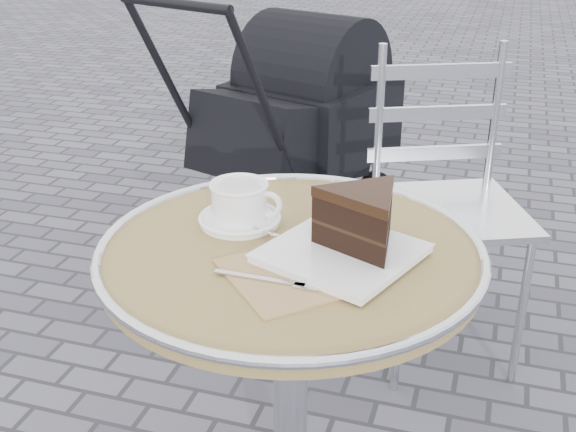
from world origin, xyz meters
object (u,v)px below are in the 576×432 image
(cafe_table, at_px, (291,323))
(bistro_chair, at_px, (442,168))
(baby_stroller, at_px, (295,134))
(cappuccino_set, at_px, (240,205))
(cake_plate_set, at_px, (357,227))

(cafe_table, height_order, bistro_chair, bistro_chair)
(cafe_table, xyz_separation_m, bistro_chair, (0.19, 0.91, 0.01))
(baby_stroller, bearing_deg, cappuccino_set, -59.37)
(cafe_table, xyz_separation_m, cake_plate_set, (0.12, 0.00, 0.22))
(cappuccino_set, bearing_deg, baby_stroller, 99.43)
(cappuccino_set, xyz_separation_m, cake_plate_set, (0.25, -0.07, 0.02))
(bistro_chair, distance_m, baby_stroller, 0.77)
(cafe_table, xyz_separation_m, cappuccino_set, (-0.13, 0.08, 0.20))
(bistro_chair, relative_size, baby_stroller, 0.85)
(cake_plate_set, xyz_separation_m, baby_stroller, (-0.53, 1.39, -0.32))
(cafe_table, relative_size, cake_plate_set, 1.92)
(cafe_table, distance_m, cake_plate_set, 0.25)
(cafe_table, bearing_deg, bistro_chair, 78.14)
(cafe_table, height_order, cake_plate_set, cake_plate_set)
(cappuccino_set, height_order, bistro_chair, bistro_chair)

